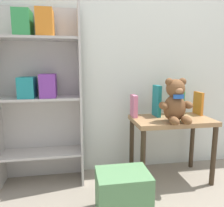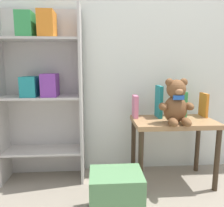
{
  "view_description": "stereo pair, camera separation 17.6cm",
  "coord_description": "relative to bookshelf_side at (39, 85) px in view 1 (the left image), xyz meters",
  "views": [
    {
      "loc": [
        -0.72,
        -0.65,
        0.97
      ],
      "look_at": [
        -0.43,
        1.06,
        0.67
      ],
      "focal_mm": 35.0,
      "sensor_mm": 36.0,
      "label": 1
    },
    {
      "loc": [
        -0.55,
        -0.67,
        0.97
      ],
      "look_at": [
        -0.43,
        1.06,
        0.67
      ],
      "focal_mm": 35.0,
      "sensor_mm": 36.0,
      "label": 2
    }
  ],
  "objects": [
    {
      "name": "wall_back",
      "position": [
        1.0,
        0.15,
        0.44
      ],
      "size": [
        4.8,
        0.06,
        2.5
      ],
      "color": "silver",
      "rests_on": "ground_plane"
    },
    {
      "name": "book_standing_green",
      "position": [
        1.17,
        -0.06,
        -0.17
      ],
      "size": [
        0.03,
        0.15,
        0.22
      ],
      "primitive_type": "cube",
      "rotation": [
        0.0,
        0.0,
        0.01
      ],
      "color": "#33934C",
      "rests_on": "display_table"
    },
    {
      "name": "storage_bin",
      "position": [
        0.57,
        -0.54,
        -0.67
      ],
      "size": [
        0.34,
        0.26,
        0.29
      ],
      "color": "#568956",
      "rests_on": "ground_plane"
    },
    {
      "name": "book_standing_teal",
      "position": [
        0.97,
        -0.05,
        -0.14
      ],
      "size": [
        0.03,
        0.13,
        0.27
      ],
      "primitive_type": "cube",
      "rotation": [
        0.0,
        0.0,
        0.04
      ],
      "color": "teal",
      "rests_on": "display_table"
    },
    {
      "name": "bookshelf_side",
      "position": [
        0.0,
        0.0,
        0.0
      ],
      "size": [
        0.67,
        0.26,
        1.43
      ],
      "color": "#BCB7B2",
      "rests_on": "ground_plane"
    },
    {
      "name": "book_standing_pink",
      "position": [
        0.78,
        -0.04,
        -0.19
      ],
      "size": [
        0.04,
        0.13,
        0.19
      ],
      "primitive_type": "cube",
      "rotation": [
        0.0,
        0.0,
        -0.01
      ],
      "color": "#D17093",
      "rests_on": "display_table"
    },
    {
      "name": "display_table",
      "position": [
        1.07,
        -0.15,
        -0.37
      ],
      "size": [
        0.65,
        0.39,
        0.53
      ],
      "color": "#9E754C",
      "rests_on": "ground_plane"
    },
    {
      "name": "teddy_bear",
      "position": [
        1.05,
        -0.26,
        -0.12
      ],
      "size": [
        0.26,
        0.24,
        0.34
      ],
      "color": "brown",
      "rests_on": "display_table"
    },
    {
      "name": "book_standing_orange",
      "position": [
        1.37,
        -0.05,
        -0.18
      ],
      "size": [
        0.03,
        0.15,
        0.2
      ],
      "primitive_type": "cube",
      "rotation": [
        0.0,
        0.0,
        -0.04
      ],
      "color": "orange",
      "rests_on": "display_table"
    }
  ]
}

